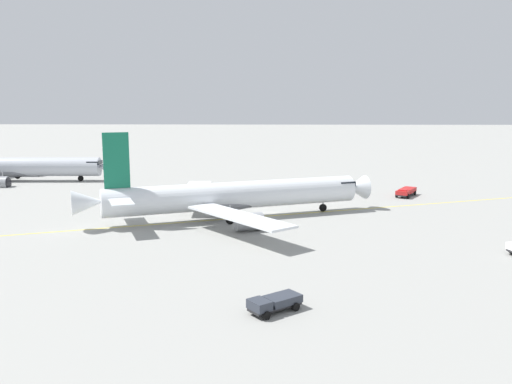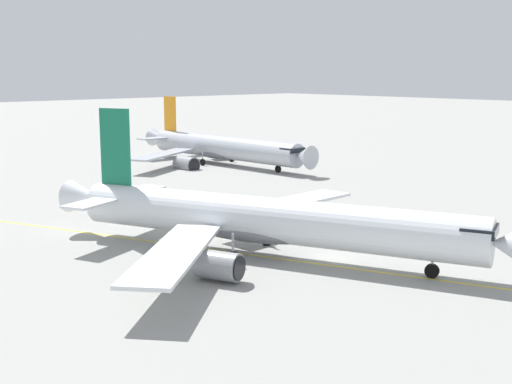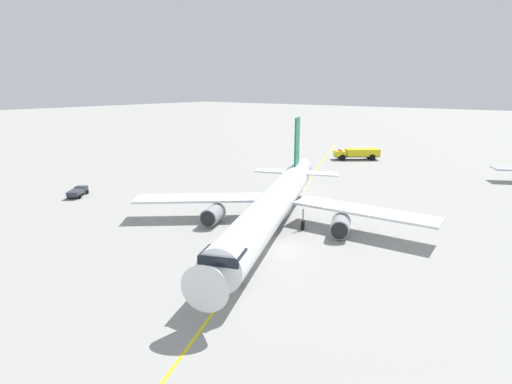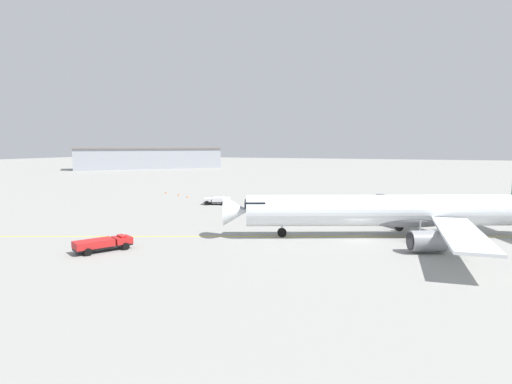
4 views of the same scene
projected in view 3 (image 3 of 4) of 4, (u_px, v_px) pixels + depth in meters
The scene contains 5 objects.
ground_plane at pixel (278, 248), 42.19m from camera, with size 600.00×600.00×0.00m, color gray.
airliner_main at pixel (274, 206), 46.72m from camera, with size 39.84×34.80×12.05m.
baggage_truck_truck at pixel (78, 192), 62.05m from camera, with size 4.38×3.95×1.22m.
fire_tender_truck at pixel (358, 153), 92.99m from camera, with size 8.58×9.67×2.50m.
taxiway_centreline at pixel (280, 221), 50.84m from camera, with size 137.08×52.67×0.01m.
Camera 3 is at (-32.74, -21.88, 16.41)m, focal length 28.34 mm.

